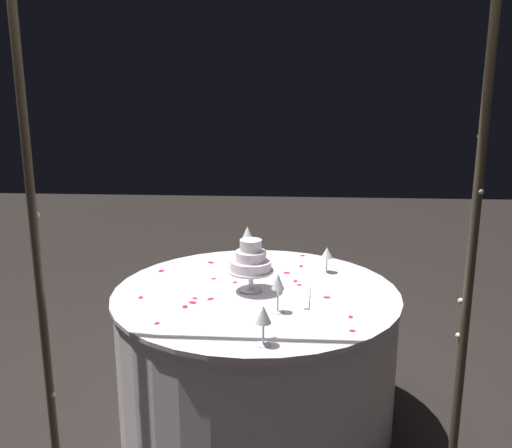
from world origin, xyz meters
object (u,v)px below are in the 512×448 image
(wine_glass_4, at_px, (327,254))
(cake_knife, at_px, (307,299))
(decorative_arch, at_px, (248,182))
(wine_glass_0, at_px, (244,256))
(wine_glass_2, at_px, (278,283))
(tiered_cake, at_px, (251,261))
(main_table, at_px, (256,358))
(wine_glass_1, at_px, (247,234))
(wine_glass_3, at_px, (263,316))

(wine_glass_4, bearing_deg, cake_knife, 74.52)
(decorative_arch, height_order, wine_glass_0, decorative_arch)
(decorative_arch, distance_m, wine_glass_2, 0.54)
(tiered_cake, relative_size, wine_glass_0, 1.66)
(wine_glass_4, height_order, cake_knife, wine_glass_4)
(main_table, xyz_separation_m, wine_glass_2, (-0.11, 0.25, 0.49))
(wine_glass_0, bearing_deg, decorative_arch, 96.54)
(wine_glass_0, height_order, wine_glass_2, wine_glass_2)
(tiered_cake, bearing_deg, wine_glass_2, 118.24)
(wine_glass_1, relative_size, cake_knife, 0.59)
(cake_knife, bearing_deg, decorative_arch, 55.91)
(wine_glass_2, relative_size, wine_glass_3, 1.11)
(decorative_arch, bearing_deg, main_table, -89.88)
(decorative_arch, relative_size, wine_glass_1, 12.02)
(wine_glass_2, bearing_deg, wine_glass_0, -68.10)
(decorative_arch, height_order, wine_glass_1, decorative_arch)
(tiered_cake, bearing_deg, wine_glass_1, -83.80)
(wine_glass_0, bearing_deg, wine_glass_4, -168.71)
(decorative_arch, relative_size, wine_glass_4, 15.02)
(main_table, bearing_deg, wine_glass_1, -81.46)
(main_table, relative_size, cake_knife, 4.72)
(main_table, bearing_deg, wine_glass_3, 96.49)
(wine_glass_1, bearing_deg, wine_glass_3, 97.53)
(wine_glass_4, bearing_deg, main_table, 40.38)
(wine_glass_2, relative_size, cake_knife, 0.61)
(wine_glass_2, distance_m, cake_knife, 0.24)
(wine_glass_0, bearing_deg, wine_glass_1, -88.16)
(tiered_cake, bearing_deg, wine_glass_0, -76.42)
(wine_glass_0, xyz_separation_m, cake_knife, (-0.32, 0.32, -0.11))
(wine_glass_1, bearing_deg, main_table, 98.54)
(wine_glass_0, bearing_deg, wine_glass_3, 100.15)
(wine_glass_1, bearing_deg, tiered_cake, 96.20)
(wine_glass_0, distance_m, wine_glass_1, 0.38)
(main_table, xyz_separation_m, wine_glass_4, (-0.36, -0.30, 0.46))
(wine_glass_2, distance_m, wine_glass_4, 0.61)
(tiered_cake, height_order, wine_glass_0, tiered_cake)
(wine_glass_4, bearing_deg, wine_glass_3, 71.78)
(tiered_cake, relative_size, wine_glass_4, 1.86)
(main_table, height_order, wine_glass_4, wine_glass_4)
(wine_glass_0, distance_m, wine_glass_2, 0.51)
(tiered_cake, xyz_separation_m, cake_knife, (-0.27, 0.10, -0.15))
(decorative_arch, height_order, wine_glass_4, decorative_arch)
(main_table, xyz_separation_m, cake_knife, (-0.25, 0.10, 0.36))
(wine_glass_0, height_order, cake_knife, wine_glass_0)
(wine_glass_2, xyz_separation_m, cake_knife, (-0.13, -0.15, -0.13))
(wine_glass_1, bearing_deg, decorative_arch, 94.88)
(tiered_cake, distance_m, wine_glass_4, 0.49)
(tiered_cake, bearing_deg, wine_glass_3, 98.86)
(tiered_cake, height_order, cake_knife, tiered_cake)
(tiered_cake, xyz_separation_m, wine_glass_1, (0.06, -0.59, -0.02))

